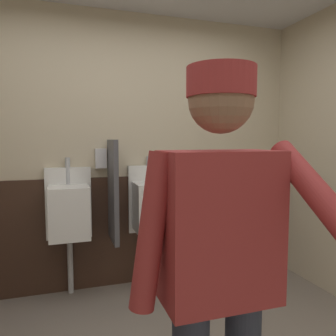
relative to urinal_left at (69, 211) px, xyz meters
name	(u,v)px	position (x,y,z in m)	size (l,w,h in m)	color
wall_back	(120,151)	(0.49, 0.22, 0.51)	(4.12, 0.12, 2.58)	beige
wainscot_band_back	(122,230)	(0.49, 0.14, -0.25)	(3.52, 0.03, 1.05)	#382319
urinal_left	(69,211)	(0.00, 0.00, 0.00)	(0.40, 0.34, 1.24)	white
urinal_middle	(152,206)	(0.75, 0.00, 0.00)	(0.40, 0.34, 1.24)	white
privacy_divider_panel	(113,191)	(0.37, -0.07, 0.17)	(0.04, 0.40, 0.90)	#4C4C51
person	(220,253)	(0.50, -1.88, 0.21)	(0.64, 0.60, 1.66)	#2D3342
soap_dispenser	(101,158)	(0.29, 0.12, 0.45)	(0.10, 0.07, 0.18)	silver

